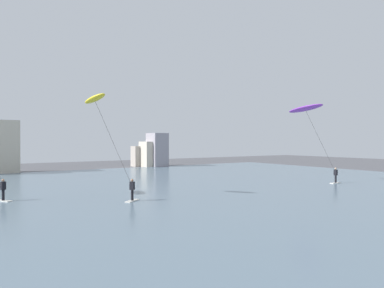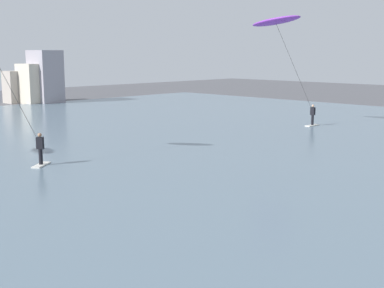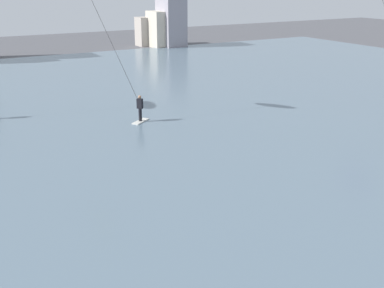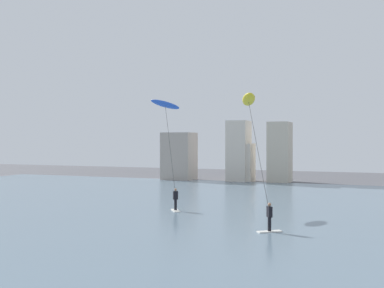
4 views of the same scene
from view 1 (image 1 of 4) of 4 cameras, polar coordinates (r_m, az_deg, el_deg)
The scene contains 4 objects.
water_bay at distance 29.56m, azimuth -16.28°, elevation -8.28°, with size 84.00×52.00×0.10m, color slate.
far_shore_buildings at distance 55.59m, azimuth -23.71°, elevation -1.14°, with size 39.69×5.67×7.68m.
kitesurfer_purple at distance 38.19m, azimuth 18.60°, elevation 4.93°, with size 4.27×4.08×8.44m.
kitesurfer_yellow at distance 27.40m, azimuth -14.98°, elevation 5.11°, with size 3.32×4.65×8.19m.
Camera 1 is at (-8.70, 2.97, 4.53)m, focal length 32.12 mm.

